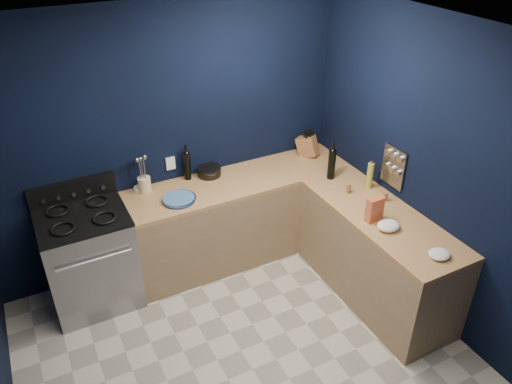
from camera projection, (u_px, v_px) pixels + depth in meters
floor at (253, 370)px, 4.04m from camera, size 3.50×3.50×0.02m
ceiling at (251, 48)px, 2.67m from camera, size 3.50×3.50×0.02m
wall_back at (168, 142)px, 4.69m from camera, size 3.50×0.02×2.60m
wall_right at (443, 182)px, 4.05m from camera, size 0.02×3.50×2.60m
cab_back at (241, 218)px, 5.13m from camera, size 2.30×0.63×0.86m
top_back at (240, 181)px, 4.90m from camera, size 2.30×0.63×0.04m
cab_right at (376, 257)px, 4.59m from camera, size 0.63×1.67×0.86m
top_right at (382, 217)px, 4.36m from camera, size 0.63×1.67×0.04m
gas_range at (91, 260)px, 4.50m from camera, size 0.76×0.66×0.92m
oven_door at (99, 282)px, 4.27m from camera, size 0.59×0.02×0.42m
cooktop at (81, 217)px, 4.26m from camera, size 0.76×0.66×0.03m
backguard at (73, 191)px, 4.43m from camera, size 0.76×0.06×0.20m
spice_panel at (394, 167)px, 4.52m from camera, size 0.02×0.28×0.38m
wall_outlet at (171, 163)px, 4.79m from camera, size 0.09×0.02×0.13m
plate_stack at (179, 199)px, 4.53m from camera, size 0.31×0.31×0.04m
ramekin at (139, 188)px, 4.70m from camera, size 0.11×0.11×0.04m
utensil_crock at (145, 185)px, 4.65m from camera, size 0.14×0.14×0.15m
wine_bottle_back at (187, 166)px, 4.82m from camera, size 0.09×0.09×0.29m
lemon_basket at (209, 171)px, 4.93m from camera, size 0.31×0.31×0.09m
knife_block at (307, 146)px, 5.27m from camera, size 0.23×0.28×0.26m
wine_bottle_right at (332, 164)px, 4.83m from camera, size 0.10×0.10×0.30m
oil_bottle at (370, 176)px, 4.68m from camera, size 0.08×0.08×0.26m
spice_jar_near at (348, 189)px, 4.64m from camera, size 0.04×0.04×0.09m
spice_jar_far at (385, 197)px, 4.53m from camera, size 0.05×0.05×0.09m
crouton_bag at (375, 209)px, 4.22m from camera, size 0.16×0.08×0.22m
towel_front at (388, 226)px, 4.15m from camera, size 0.21×0.19×0.07m
towel_end at (439, 254)px, 3.84m from camera, size 0.20×0.18×0.05m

